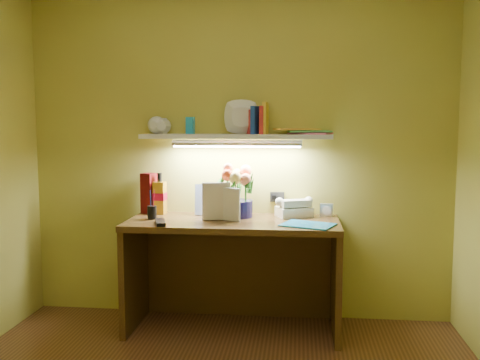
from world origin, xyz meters
name	(u,v)px	position (x,y,z in m)	size (l,w,h in m)	color
desk	(233,275)	(0.00, 1.20, 0.38)	(1.40, 0.60, 0.75)	#38260F
flower_bouquet	(236,188)	(0.01, 1.33, 0.95)	(0.25, 0.25, 0.40)	#120E3E
telephone	(294,207)	(0.40, 1.38, 0.82)	(0.23, 0.17, 0.14)	white
desk_clock	(326,210)	(0.62, 1.42, 0.79)	(0.09, 0.04, 0.09)	#BDBCC0
whisky_bottle	(160,194)	(-0.54, 1.38, 0.90)	(0.08, 0.08, 0.29)	#BC8115
whisky_box	(149,193)	(-0.63, 1.42, 0.89)	(0.09, 0.09, 0.29)	#5B0B0C
pen_cup	(152,208)	(-0.55, 1.18, 0.83)	(0.06, 0.06, 0.15)	black
art_card	(211,200)	(-0.18, 1.38, 0.86)	(0.22, 0.04, 0.22)	white
tv_remote	(161,222)	(-0.44, 1.01, 0.76)	(0.06, 0.20, 0.02)	black
blue_folder	(308,225)	(0.49, 1.07, 0.75)	(0.31, 0.23, 0.01)	#1B8ECF
desk_book_a	(202,202)	(-0.20, 1.17, 0.88)	(0.19, 0.02, 0.25)	beige
desk_book_b	(220,203)	(-0.09, 1.21, 0.86)	(0.16, 0.02, 0.22)	silver
wall_shelf	(235,131)	(-0.01, 1.38, 1.34)	(1.31, 0.30, 0.25)	silver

